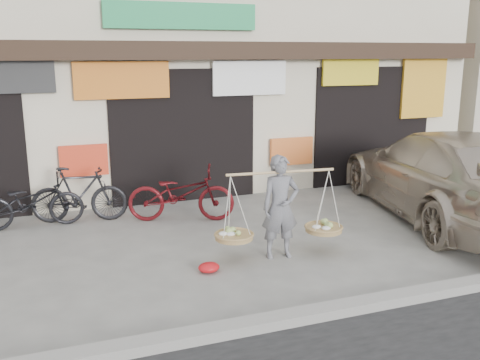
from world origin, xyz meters
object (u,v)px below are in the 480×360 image
object	(u,v)px
bike_2	(181,194)
suv	(446,174)
bike_0	(31,202)
street_vendor	(280,211)
bike_1	(79,194)

from	to	relation	value
bike_2	suv	xyz separation A→B (m)	(4.67, -1.48, 0.31)
bike_0	street_vendor	bearing A→B (deg)	-128.46
bike_2	suv	distance (m)	4.91
bike_1	suv	world-z (taller)	suv
bike_0	bike_2	world-z (taller)	bike_2
bike_1	suv	distance (m)	6.74
street_vendor	suv	bearing A→B (deg)	17.88
bike_2	bike_1	bearing A→B (deg)	90.18
street_vendor	bike_0	world-z (taller)	street_vendor
bike_1	bike_0	bearing A→B (deg)	105.30
street_vendor	bike_0	xyz separation A→B (m)	(-3.51, 2.78, -0.25)
street_vendor	bike_1	world-z (taller)	street_vendor
suv	bike_0	bearing A→B (deg)	-3.20
bike_2	street_vendor	bearing A→B (deg)	-139.03
bike_1	bike_2	distance (m)	1.84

